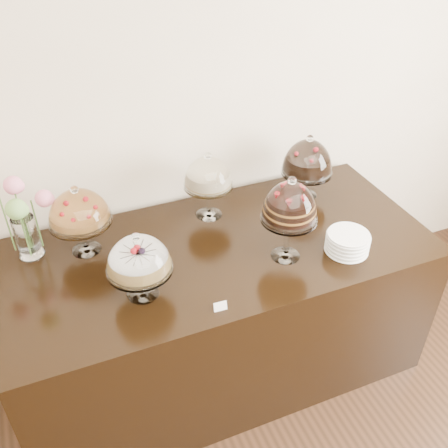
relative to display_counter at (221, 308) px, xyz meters
name	(u,v)px	position (x,y,z in m)	size (l,w,h in m)	color
wall_back	(189,96)	(0.05, 0.55, 1.05)	(5.00, 0.04, 3.00)	beige
display_counter	(221,308)	(0.00, 0.00, 0.00)	(2.20, 1.00, 0.90)	black
cake_stand_sugar_sponge	(139,258)	(-0.46, -0.18, 0.66)	(0.30, 0.30, 0.35)	white
cake_stand_choco_layer	(290,205)	(0.28, -0.19, 0.76)	(0.27, 0.27, 0.46)	white
cake_stand_cheesecake	(208,176)	(0.05, 0.30, 0.70)	(0.27, 0.27, 0.39)	white
cake_stand_dark_choco	(308,160)	(0.65, 0.27, 0.69)	(0.30, 0.30, 0.39)	white
cake_stand_fruit_tart	(79,210)	(-0.64, 0.24, 0.70)	(0.31, 0.31, 0.38)	white
flower_vase	(19,216)	(-0.91, 0.30, 0.70)	(0.35, 0.29, 0.43)	white
plate_stack	(347,243)	(0.58, -0.27, 0.50)	(0.21, 0.21, 0.10)	white
price_card_left	(220,306)	(-0.17, -0.41, 0.47)	(0.06, 0.01, 0.04)	white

